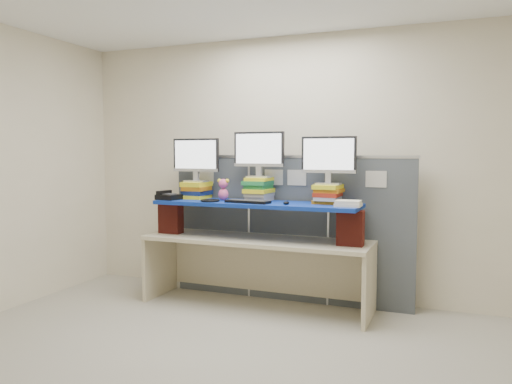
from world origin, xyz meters
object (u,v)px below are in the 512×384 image
at_px(desk_phone, 168,196).
at_px(monitor_left, 196,157).
at_px(monitor_center, 259,152).
at_px(blue_board, 256,204).
at_px(keyboard, 248,202).
at_px(desk, 256,252).
at_px(monitor_right, 329,157).

bearing_deg(desk_phone, monitor_left, 55.70).
distance_m(monitor_left, monitor_center, 0.73).
xyz_separation_m(blue_board, keyboard, (-0.04, -0.12, 0.03)).
bearing_deg(monitor_center, desk, -82.24).
distance_m(monitor_center, desk_phone, 1.07).
relative_size(blue_board, keyboard, 4.54).
bearing_deg(keyboard, desk, 78.20).
relative_size(desk, keyboard, 5.05).
bearing_deg(desk, monitor_center, 97.76).
relative_size(desk, monitor_left, 4.35).
height_order(monitor_right, keyboard, monitor_right).
distance_m(monitor_right, keyboard, 0.89).
distance_m(blue_board, keyboard, 0.13).
bearing_deg(desk_phone, monitor_right, 15.65).
height_order(monitor_left, monitor_right, monitor_right).
distance_m(desk, keyboard, 0.53).
relative_size(blue_board, monitor_left, 3.91).
height_order(monitor_left, desk_phone, monitor_left).
distance_m(blue_board, desk_phone, 0.96).
bearing_deg(blue_board, desk, 97.86).
bearing_deg(monitor_left, monitor_center, -0.00).
height_order(blue_board, keyboard, keyboard).
relative_size(blue_board, monitor_right, 3.91).
bearing_deg(blue_board, monitor_center, 97.76).
bearing_deg(monitor_center, keyboard, -95.18).
height_order(desk, monitor_center, monitor_center).
bearing_deg(monitor_left, desk_phone, -132.03).
height_order(monitor_center, monitor_right, monitor_center).
xyz_separation_m(blue_board, monitor_center, (-0.01, 0.12, 0.52)).
distance_m(monitor_center, monitor_right, 0.72).
distance_m(monitor_center, keyboard, 0.54).
bearing_deg(monitor_left, keyboard, -18.81).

